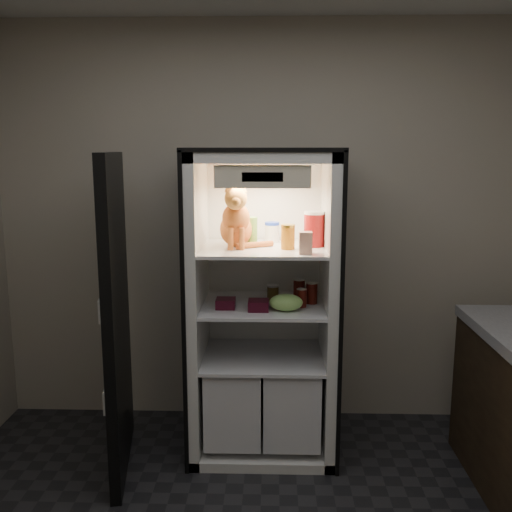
% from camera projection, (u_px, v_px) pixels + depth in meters
% --- Properties ---
extents(room_shell, '(3.60, 3.60, 3.60)m').
position_uv_depth(room_shell, '(257.00, 218.00, 2.04)').
color(room_shell, white).
rests_on(room_shell, floor).
extents(refrigerator, '(0.90, 0.72, 1.88)m').
position_uv_depth(refrigerator, '(263.00, 324.00, 3.56)').
color(refrigerator, white).
rests_on(refrigerator, floor).
extents(fridge_door, '(0.20, 0.87, 1.85)m').
position_uv_depth(fridge_door, '(116.00, 318.00, 3.27)').
color(fridge_door, black).
rests_on(fridge_door, floor).
extents(tabby_cat, '(0.33, 0.38, 0.40)m').
position_uv_depth(tabby_cat, '(236.00, 222.00, 3.39)').
color(tabby_cat, '#C95219').
rests_on(tabby_cat, refrigerator).
extents(parmesan_shaker, '(0.07, 0.07, 0.17)m').
position_uv_depth(parmesan_shaker, '(252.00, 231.00, 3.45)').
color(parmesan_shaker, '#217B36').
rests_on(parmesan_shaker, refrigerator).
extents(mayo_tub, '(0.09, 0.09, 0.13)m').
position_uv_depth(mayo_tub, '(272.00, 232.00, 3.57)').
color(mayo_tub, white).
rests_on(mayo_tub, refrigerator).
extents(salsa_jar, '(0.08, 0.08, 0.15)m').
position_uv_depth(salsa_jar, '(288.00, 237.00, 3.32)').
color(salsa_jar, maroon).
rests_on(salsa_jar, refrigerator).
extents(pepper_jar, '(0.13, 0.13, 0.21)m').
position_uv_depth(pepper_jar, '(314.00, 229.00, 3.41)').
color(pepper_jar, '#AA1616').
rests_on(pepper_jar, refrigerator).
extents(cream_carton, '(0.07, 0.07, 0.12)m').
position_uv_depth(cream_carton, '(306.00, 243.00, 3.18)').
color(cream_carton, white).
rests_on(cream_carton, refrigerator).
extents(soda_can_a, '(0.07, 0.07, 0.13)m').
position_uv_depth(soda_can_a, '(299.00, 290.00, 3.54)').
color(soda_can_a, black).
rests_on(soda_can_a, refrigerator).
extents(soda_can_b, '(0.07, 0.07, 0.13)m').
position_uv_depth(soda_can_b, '(312.00, 293.00, 3.47)').
color(soda_can_b, black).
rests_on(soda_can_b, refrigerator).
extents(soda_can_c, '(0.06, 0.06, 0.11)m').
position_uv_depth(soda_can_c, '(302.00, 298.00, 3.39)').
color(soda_can_c, black).
rests_on(soda_can_c, refrigerator).
extents(condiment_jar, '(0.07, 0.07, 0.10)m').
position_uv_depth(condiment_jar, '(273.00, 293.00, 3.53)').
color(condiment_jar, '#553E18').
rests_on(condiment_jar, refrigerator).
extents(grape_bag, '(0.20, 0.14, 0.10)m').
position_uv_depth(grape_bag, '(286.00, 302.00, 3.31)').
color(grape_bag, '#8AC45B').
rests_on(grape_bag, refrigerator).
extents(berry_box_left, '(0.11, 0.11, 0.06)m').
position_uv_depth(berry_box_left, '(226.00, 303.00, 3.37)').
color(berry_box_left, '#4D0C1D').
rests_on(berry_box_left, refrigerator).
extents(berry_box_right, '(0.12, 0.12, 0.06)m').
position_uv_depth(berry_box_right, '(258.00, 305.00, 3.33)').
color(berry_box_right, '#4D0C1D').
rests_on(berry_box_right, refrigerator).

